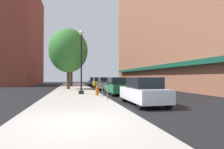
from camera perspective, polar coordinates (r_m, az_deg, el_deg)
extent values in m
plane|color=black|center=(24.95, -2.34, -4.68)|extent=(90.00, 90.00, 0.00)
cube|color=#B7B2A8|center=(25.59, -11.61, -4.44)|extent=(4.80, 50.00, 0.12)
cube|color=#9E6047|center=(34.38, 15.93, 19.10)|extent=(6.00, 40.00, 26.75)
cube|color=#144C38|center=(30.92, 10.51, 1.82)|extent=(0.90, 34.00, 0.50)
cube|color=brown|center=(45.73, -25.87, 10.36)|extent=(6.00, 18.00, 20.98)
cube|color=#144C38|center=(45.82, -30.00, 1.05)|extent=(0.90, 15.30, 0.50)
cylinder|color=black|center=(17.30, -9.52, -5.47)|extent=(0.48, 0.48, 0.30)
cylinder|color=black|center=(17.30, -9.50, 3.65)|extent=(0.14, 0.14, 5.20)
sphere|color=silver|center=(17.73, -9.47, 12.64)|extent=(0.44, 0.44, 0.44)
cylinder|color=#E05614|center=(15.79, -4.66, -5.34)|extent=(0.26, 0.26, 0.62)
sphere|color=#E05614|center=(15.77, -4.66, -4.04)|extent=(0.24, 0.24, 0.24)
cylinder|color=#E05614|center=(15.80, -4.15, -5.01)|extent=(0.12, 0.10, 0.10)
cylinder|color=slate|center=(14.20, -2.98, -4.98)|extent=(0.06, 0.06, 1.05)
cube|color=#33383D|center=(14.17, -2.98, -2.33)|extent=(0.14, 0.09, 0.26)
cylinder|color=slate|center=(12.23, -1.51, -5.64)|extent=(0.06, 0.06, 1.05)
cube|color=#33383D|center=(12.20, -1.50, -2.58)|extent=(0.14, 0.09, 0.26)
cylinder|color=#422D1E|center=(24.96, -13.38, -0.71)|extent=(0.40, 0.40, 3.20)
ellipsoid|color=#387F33|center=(25.21, -13.35, 7.26)|extent=(5.06, 5.06, 5.82)
cylinder|color=#422D1E|center=(32.91, -12.48, -0.50)|extent=(0.40, 0.40, 3.48)
ellipsoid|color=#2D6B28|center=(33.08, -12.46, 5.04)|extent=(3.87, 3.87, 4.45)
cylinder|color=black|center=(12.68, 3.61, -6.95)|extent=(0.22, 0.64, 0.64)
cylinder|color=black|center=(13.18, 10.20, -6.70)|extent=(0.22, 0.64, 0.64)
cylinder|color=black|center=(9.66, 8.78, -8.86)|extent=(0.22, 0.64, 0.64)
cylinder|color=black|center=(10.31, 17.00, -8.32)|extent=(0.22, 0.64, 0.64)
cube|color=silver|center=(11.38, 9.60, -6.02)|extent=(1.80, 4.30, 0.76)
cube|color=black|center=(11.20, 9.87, -2.51)|extent=(1.56, 2.20, 0.64)
cylinder|color=black|center=(19.02, -1.70, -4.91)|extent=(0.22, 0.64, 0.64)
cylinder|color=black|center=(19.36, 2.87, -4.84)|extent=(0.22, 0.64, 0.64)
cylinder|color=black|center=(15.89, 0.37, -5.71)|extent=(0.22, 0.64, 0.64)
cylinder|color=black|center=(16.30, 5.76, -5.59)|extent=(0.22, 0.64, 0.64)
cube|color=#196638|center=(17.60, 1.74, -4.20)|extent=(1.80, 4.30, 0.76)
cube|color=black|center=(17.43, 1.86, -1.93)|extent=(1.56, 2.20, 0.64)
cylinder|color=black|center=(26.05, -4.50, -3.81)|extent=(0.22, 0.64, 0.64)
cylinder|color=black|center=(26.30, -1.12, -3.79)|extent=(0.22, 0.64, 0.64)
cylinder|color=black|center=(22.89, -3.45, -4.23)|extent=(0.22, 0.64, 0.64)
cylinder|color=black|center=(23.17, 0.37, -4.19)|extent=(0.22, 0.64, 0.64)
cube|color=#B2B2BA|center=(24.57, -2.21, -3.25)|extent=(1.80, 4.30, 0.76)
cube|color=black|center=(24.40, -2.14, -1.62)|extent=(1.56, 2.20, 0.64)
cylinder|color=black|center=(32.56, -6.00, -3.22)|extent=(0.22, 0.64, 0.64)
cylinder|color=black|center=(32.76, -3.28, -3.21)|extent=(0.22, 0.64, 0.64)
cylinder|color=black|center=(29.38, -5.35, -3.48)|extent=(0.22, 0.64, 0.64)
cylinder|color=black|center=(29.60, -2.35, -3.46)|extent=(0.22, 0.64, 0.64)
cube|color=gold|center=(31.05, -4.26, -2.75)|extent=(1.80, 4.30, 0.76)
cube|color=black|center=(30.89, -4.22, -1.46)|extent=(1.56, 2.20, 0.64)
cylinder|color=black|center=(39.56, -7.06, -2.80)|extent=(0.22, 0.64, 0.64)
cylinder|color=black|center=(39.73, -4.82, -2.79)|extent=(0.22, 0.64, 0.64)
cylinder|color=black|center=(36.38, -6.63, -2.97)|extent=(0.22, 0.64, 0.64)
cylinder|color=black|center=(36.56, -4.19, -2.96)|extent=(0.22, 0.64, 0.64)
cube|color=#1E389E|center=(38.04, -5.69, -2.40)|extent=(1.80, 4.30, 0.76)
cube|color=black|center=(37.88, -5.66, -1.34)|extent=(1.56, 2.20, 0.64)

